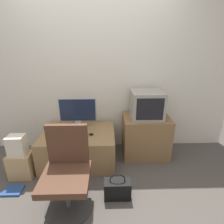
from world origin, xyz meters
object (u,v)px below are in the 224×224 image
object	(u,v)px
office_chair	(67,175)
book	(13,190)
crt_tv	(147,104)
keyboard	(75,135)
main_monitor	(78,113)
cardboard_box_lower	(21,165)
handbag	(117,189)
mouse	(91,134)

from	to	relation	value
office_chair	book	size ratio (longest dim) A/B	4.09
crt_tv	keyboard	bearing A→B (deg)	-167.03
main_monitor	cardboard_box_lower	bearing A→B (deg)	-143.91
main_monitor	handbag	xyz separation A→B (m)	(0.54, -0.89, -0.59)
main_monitor	office_chair	distance (m)	1.02
cardboard_box_lower	office_chair	bearing A→B (deg)	-32.75
crt_tv	main_monitor	bearing A→B (deg)	178.90
keyboard	handbag	world-z (taller)	keyboard
keyboard	mouse	size ratio (longest dim) A/B	4.47
crt_tv	book	distance (m)	2.05
mouse	book	size ratio (longest dim) A/B	0.32
handbag	keyboard	bearing A→B (deg)	131.87
main_monitor	mouse	size ratio (longest dim) A/B	7.99
main_monitor	mouse	world-z (taller)	main_monitor
keyboard	book	world-z (taller)	keyboard
handbag	main_monitor	bearing A→B (deg)	121.43
cardboard_box_lower	handbag	xyz separation A→B (m)	(1.24, -0.38, -0.06)
keyboard	office_chair	size ratio (longest dim) A/B	0.35
main_monitor	office_chair	world-z (taller)	main_monitor
cardboard_box_lower	handbag	size ratio (longest dim) A/B	1.05
keyboard	cardboard_box_lower	distance (m)	0.78
main_monitor	book	xyz separation A→B (m)	(-0.70, -0.78, -0.69)
keyboard	handbag	size ratio (longest dim) A/B	0.95
handbag	cardboard_box_lower	bearing A→B (deg)	162.88
mouse	handbag	size ratio (longest dim) A/B	0.21
mouse	main_monitor	bearing A→B (deg)	128.06
mouse	crt_tv	world-z (taller)	crt_tv
main_monitor	crt_tv	xyz separation A→B (m)	(1.02, -0.02, 0.13)
book	handbag	bearing A→B (deg)	-5.29
main_monitor	keyboard	xyz separation A→B (m)	(-0.02, -0.26, -0.22)
keyboard	crt_tv	distance (m)	1.12
main_monitor	book	world-z (taller)	main_monitor
main_monitor	cardboard_box_lower	xyz separation A→B (m)	(-0.70, -0.51, -0.53)
office_chair	cardboard_box_lower	bearing A→B (deg)	147.25
handbag	mouse	bearing A→B (deg)	118.21
cardboard_box_lower	handbag	world-z (taller)	cardboard_box_lower
crt_tv	book	bearing A→B (deg)	-156.26
main_monitor	keyboard	distance (m)	0.34
mouse	handbag	bearing A→B (deg)	-61.79
cardboard_box_lower	handbag	distance (m)	1.30
mouse	office_chair	world-z (taller)	office_chair
crt_tv	cardboard_box_lower	bearing A→B (deg)	-164.08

